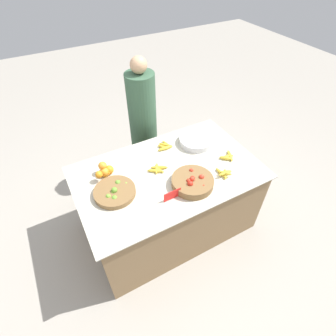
{
  "coord_description": "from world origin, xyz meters",
  "views": [
    {
      "loc": [
        -0.81,
        -1.5,
        2.47
      ],
      "look_at": [
        0.0,
        0.0,
        0.84
      ],
      "focal_mm": 28.0,
      "sensor_mm": 36.0,
      "label": 1
    }
  ],
  "objects_px": {
    "vendor_person": "(144,129)",
    "tomato_basket": "(193,182)",
    "metal_bowl": "(196,141)",
    "price_sign": "(172,195)",
    "lime_bowl": "(115,192)"
  },
  "relations": [
    {
      "from": "metal_bowl",
      "to": "price_sign",
      "type": "bearing_deg",
      "value": -137.4
    },
    {
      "from": "tomato_basket",
      "to": "price_sign",
      "type": "relative_size",
      "value": 2.31
    },
    {
      "from": "price_sign",
      "to": "vendor_person",
      "type": "relative_size",
      "value": 0.1
    },
    {
      "from": "lime_bowl",
      "to": "metal_bowl",
      "type": "bearing_deg",
      "value": 14.54
    },
    {
      "from": "vendor_person",
      "to": "lime_bowl",
      "type": "bearing_deg",
      "value": -127.36
    },
    {
      "from": "metal_bowl",
      "to": "tomato_basket",
      "type": "bearing_deg",
      "value": -125.89
    },
    {
      "from": "metal_bowl",
      "to": "vendor_person",
      "type": "distance_m",
      "value": 0.69
    },
    {
      "from": "lime_bowl",
      "to": "vendor_person",
      "type": "xyz_separation_m",
      "value": [
        0.64,
        0.84,
        -0.1
      ]
    },
    {
      "from": "vendor_person",
      "to": "tomato_basket",
      "type": "bearing_deg",
      "value": -91.02
    },
    {
      "from": "lime_bowl",
      "to": "price_sign",
      "type": "xyz_separation_m",
      "value": [
        0.4,
        -0.28,
        0.02
      ]
    },
    {
      "from": "lime_bowl",
      "to": "vendor_person",
      "type": "height_order",
      "value": "vendor_person"
    },
    {
      "from": "lime_bowl",
      "to": "tomato_basket",
      "type": "relative_size",
      "value": 0.96
    },
    {
      "from": "tomato_basket",
      "to": "metal_bowl",
      "type": "relative_size",
      "value": 1.06
    },
    {
      "from": "tomato_basket",
      "to": "price_sign",
      "type": "distance_m",
      "value": 0.23
    },
    {
      "from": "lime_bowl",
      "to": "vendor_person",
      "type": "relative_size",
      "value": 0.23
    }
  ]
}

